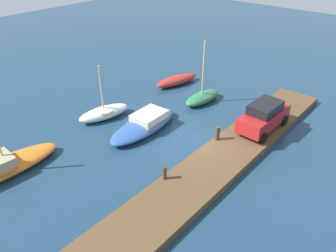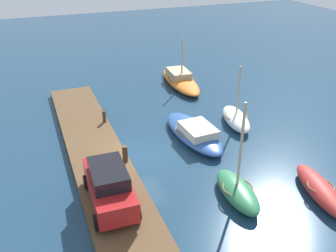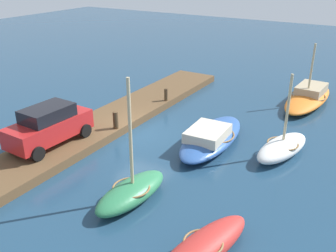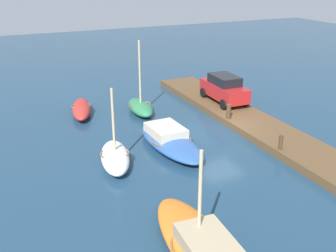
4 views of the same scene
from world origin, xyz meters
The scene contains 10 objects.
ground_plane centered at (0.00, 0.00, 0.00)m, with size 84.00×84.00×0.00m, color navy.
dock_platform centered at (0.00, -2.19, 0.21)m, with size 20.80×2.86×0.41m, color brown.
motorboat_blue centered at (-0.77, 3.55, 0.44)m, with size 5.81×2.36×1.05m.
rowboat_red centered at (6.22, 6.60, 0.38)m, with size 4.19×2.03×0.76m.
sailboat_orange centered at (-9.13, 6.22, 0.44)m, with size 6.56×2.38×3.78m.
rowboat_green centered at (4.95, 3.04, 0.42)m, with size 3.56×1.61×4.72m.
rowboat_white centered at (-1.47, 6.76, 0.43)m, with size 3.88×2.13×3.83m.
mooring_post_west centered at (-4.03, -1.01, 0.78)m, with size 0.21×0.21×0.74m, color #47331E.
mooring_post_mid_west centered at (0.77, -1.01, 0.86)m, with size 0.27×0.27×0.89m, color #47331E.
parked_car centered at (3.68, -2.48, 1.33)m, with size 4.05×1.95×1.80m.
Camera 2 is at (16.33, -4.76, 10.67)m, focal length 39.54 mm.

